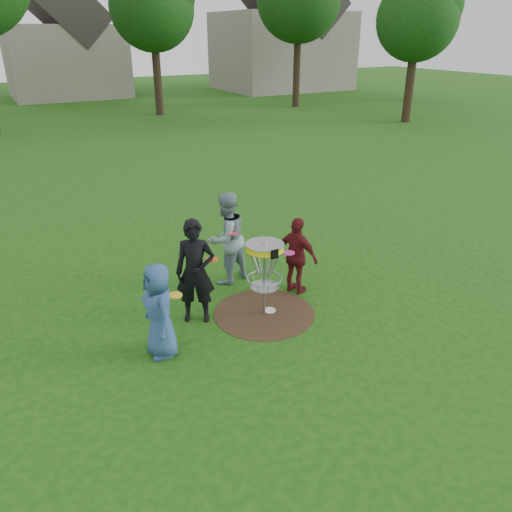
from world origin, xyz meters
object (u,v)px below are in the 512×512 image
disc_golf_basket (265,261)px  player_blue (159,311)px  player_black (195,272)px  player_grey (226,238)px  player_maroon (297,256)px

disc_golf_basket → player_blue: bearing=-172.1°
player_black → player_grey: bearing=73.6°
player_grey → player_maroon: size_ratio=1.22×
player_grey → disc_golf_basket: size_ratio=1.33×
player_grey → player_maroon: (0.94, -1.06, -0.17)m
player_grey → disc_golf_basket: bearing=72.6°
player_black → disc_golf_basket: bearing=9.4°
player_grey → player_black: bearing=26.6°
player_black → disc_golf_basket: player_black is taller
player_grey → player_blue: bearing=23.7°
player_grey → disc_golf_basket: 1.47m
disc_golf_basket → player_black: bearing=160.3°
player_black → player_maroon: (2.04, 0.01, -0.16)m
player_blue → player_maroon: (2.91, 0.68, -0.01)m
player_grey → disc_golf_basket: (0.01, -1.47, 0.10)m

